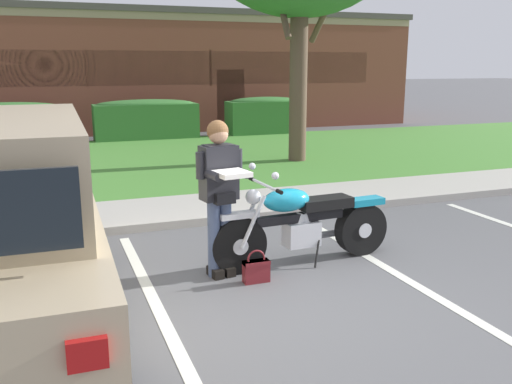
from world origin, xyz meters
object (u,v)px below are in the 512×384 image
hedge_center_left (146,119)px  hedge_center_right (265,115)px  brick_building (78,70)px  rider_person (220,186)px  motorcycle (310,222)px  handbag (256,269)px  hedge_left (8,123)px

hedge_center_left → hedge_center_right: same height
hedge_center_right → brick_building: size_ratio=0.10×
rider_person → brick_building: brick_building is taller
motorcycle → hedge_center_right: bearing=71.2°
motorcycle → hedge_center_right: hedge_center_right is taller
hedge_center_right → brick_building: brick_building is taller
handbag → hedge_left: bearing=104.4°
rider_person → hedge_left: rider_person is taller
motorcycle → brick_building: brick_building is taller
motorcycle → brick_building: (-1.53, 17.89, 1.57)m
rider_person → handbag: size_ratio=4.74×
rider_person → hedge_center_right: bearing=66.6°
rider_person → hedge_center_right: size_ratio=0.69×
motorcycle → rider_person: size_ratio=1.32×
handbag → hedge_center_left: 11.84m
hedge_left → brick_building: size_ratio=0.12×
hedge_left → hedge_center_left: same height
rider_person → handbag: (0.30, -0.31, -0.86)m
motorcycle → handbag: motorcycle is taller
handbag → brick_building: brick_building is taller
rider_person → handbag: bearing=-46.2°
motorcycle → hedge_left: 12.06m
handbag → hedge_center_right: (4.68, 11.80, 0.51)m
hedge_center_left → brick_building: bearing=103.6°
hedge_center_left → brick_building: (-1.56, 6.45, 1.40)m
hedge_left → hedge_center_right: (7.72, 0.00, -0.00)m
handbag → hedge_center_left: (0.82, 11.80, 0.51)m
rider_person → hedge_center_right: rider_person is taller
brick_building → handbag: bearing=-87.7°
rider_person → brick_building: bearing=91.4°
hedge_center_left → hedge_center_right: (3.86, 0.00, -0.00)m
motorcycle → hedge_left: hedge_left is taller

